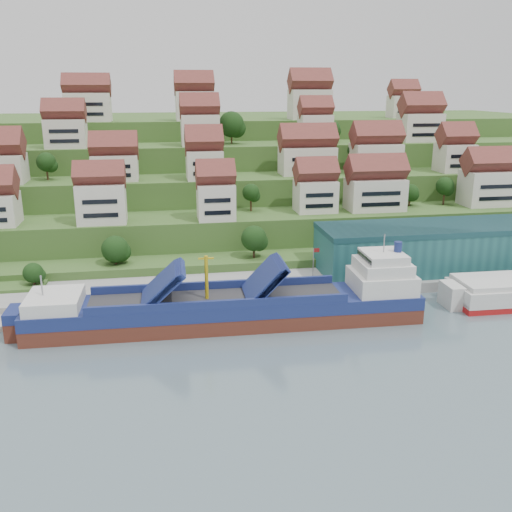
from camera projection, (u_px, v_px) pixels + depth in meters
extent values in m
plane|color=slate|center=(231.00, 321.00, 104.08)|extent=(300.00, 300.00, 0.00)
cube|color=gray|center=(315.00, 283.00, 121.17)|extent=(180.00, 14.00, 2.20)
cube|color=#2D4C1E|center=(197.00, 212.00, 184.76)|extent=(260.00, 128.00, 4.00)
cube|color=#2D4C1E|center=(196.00, 199.00, 188.49)|extent=(260.00, 118.00, 11.00)
cube|color=#2D4C1E|center=(194.00, 185.00, 195.05)|extent=(260.00, 102.00, 18.00)
cube|color=#2D4C1E|center=(192.00, 171.00, 201.61)|extent=(260.00, 86.00, 25.00)
cube|color=#2D4C1E|center=(190.00, 160.00, 209.26)|extent=(260.00, 68.00, 31.00)
cube|color=beige|center=(102.00, 204.00, 130.18)|extent=(10.88, 7.03, 9.04)
cube|color=beige|center=(216.00, 202.00, 133.97)|extent=(8.63, 7.62, 8.41)
cube|color=beige|center=(315.00, 196.00, 142.45)|extent=(9.90, 7.73, 7.80)
cube|color=beige|center=(375.00, 194.00, 144.32)|extent=(14.21, 8.26, 7.93)
cube|color=beige|center=(488.00, 188.00, 150.06)|extent=(13.28, 8.31, 9.04)
cube|color=beige|center=(6.00, 169.00, 141.98)|extent=(9.16, 8.98, 7.04)
cube|color=beige|center=(115.00, 168.00, 145.93)|extent=(11.54, 7.90, 6.50)
cube|color=beige|center=(204.00, 165.00, 147.79)|extent=(9.21, 8.56, 7.39)
cube|color=beige|center=(307.00, 161.00, 156.11)|extent=(14.80, 8.36, 7.39)
cube|color=beige|center=(376.00, 158.00, 158.38)|extent=(13.28, 8.18, 8.05)
cube|color=beige|center=(455.00, 158.00, 160.90)|extent=(9.42, 8.04, 7.71)
cube|color=beige|center=(66.00, 134.00, 155.66)|extent=(10.83, 7.30, 7.71)
cube|color=beige|center=(200.00, 130.00, 161.33)|extent=(10.55, 7.79, 8.66)
cube|color=beige|center=(315.00, 129.00, 168.01)|extent=(9.28, 7.14, 8.29)
cube|color=beige|center=(420.00, 128.00, 174.20)|extent=(12.22, 8.47, 8.36)
cube|color=beige|center=(88.00, 107.00, 172.25)|extent=(13.44, 7.51, 8.40)
cube|color=beige|center=(195.00, 106.00, 176.85)|extent=(11.56, 8.15, 8.80)
cube|color=beige|center=(310.00, 104.00, 184.56)|extent=(12.89, 8.73, 9.29)
cube|color=beige|center=(403.00, 107.00, 193.66)|extent=(9.19, 7.05, 7.26)
ellipsoid|color=#183812|center=(254.00, 238.00, 127.72)|extent=(5.78, 5.78, 5.78)
ellipsoid|color=#183812|center=(115.00, 249.00, 123.27)|extent=(5.91, 5.91, 5.91)
ellipsoid|color=#183812|center=(410.00, 193.00, 149.25)|extent=(4.58, 4.58, 4.58)
ellipsoid|color=#183812|center=(445.00, 186.00, 150.39)|extent=(4.80, 4.80, 4.80)
ellipsoid|color=#183812|center=(251.00, 192.00, 142.58)|extent=(4.30, 4.30, 4.30)
ellipsoid|color=#183812|center=(355.00, 150.00, 160.78)|extent=(4.30, 4.30, 4.30)
ellipsoid|color=#183812|center=(0.00, 165.00, 145.58)|extent=(6.05, 6.05, 6.05)
ellipsoid|color=#183812|center=(46.00, 162.00, 145.91)|extent=(4.90, 4.90, 4.90)
ellipsoid|color=#183812|center=(231.00, 124.00, 166.12)|extent=(7.49, 7.49, 7.49)
ellipsoid|color=#183812|center=(310.00, 125.00, 172.81)|extent=(5.38, 5.38, 5.38)
ellipsoid|color=#183812|center=(332.00, 129.00, 172.31)|extent=(5.01, 5.01, 5.01)
ellipsoid|color=#183812|center=(33.00, 273.00, 114.45)|extent=(4.07, 4.07, 4.07)
cube|color=#205758|center=(453.00, 246.00, 126.51)|extent=(60.00, 15.00, 10.00)
cylinder|color=gray|center=(313.00, 268.00, 114.67)|extent=(0.16, 0.16, 8.00)
cube|color=maroon|center=(317.00, 250.00, 113.75)|extent=(1.20, 0.05, 0.80)
cube|color=#532419|center=(227.00, 319.00, 102.63)|extent=(70.06, 12.27, 4.48)
cube|color=navy|center=(227.00, 304.00, 101.82)|extent=(70.06, 12.37, 2.33)
cube|color=silver|center=(54.00, 301.00, 97.01)|extent=(9.17, 10.40, 2.33)
cube|color=#262628|center=(217.00, 298.00, 101.24)|extent=(44.96, 10.11, 0.27)
cube|color=navy|center=(160.00, 285.00, 98.98)|extent=(6.92, 10.03, 6.19)
cube|color=navy|center=(262.00, 280.00, 101.51)|extent=(6.58, 10.02, 6.54)
cylinder|color=gold|center=(207.00, 278.00, 99.86)|extent=(0.64, 0.64, 8.06)
cube|color=silver|center=(382.00, 281.00, 105.05)|extent=(10.96, 10.44, 3.58)
cube|color=silver|center=(383.00, 266.00, 104.23)|extent=(9.15, 9.33, 2.24)
cube|color=silver|center=(383.00, 257.00, 103.70)|extent=(7.34, 8.21, 1.61)
cylinder|color=navy|center=(398.00, 247.00, 103.59)|extent=(1.46, 1.46, 1.97)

